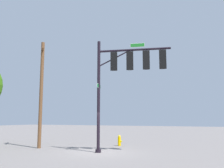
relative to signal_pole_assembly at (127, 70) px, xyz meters
name	(u,v)px	position (x,y,z in m)	size (l,w,h in m)	color
ground_plane	(98,153)	(-1.81, -0.49, -5.21)	(120.00, 120.00, 0.00)	slate
signal_pole_assembly	(127,70)	(0.00, 0.00, 0.00)	(4.71, 1.83, 7.21)	black
utility_pole	(41,92)	(-6.80, -0.21, -1.11)	(1.25, 1.45, 7.88)	brown
fire_hydrant	(119,140)	(-2.18, 3.73, -4.80)	(0.33, 0.24, 0.83)	#EFB600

